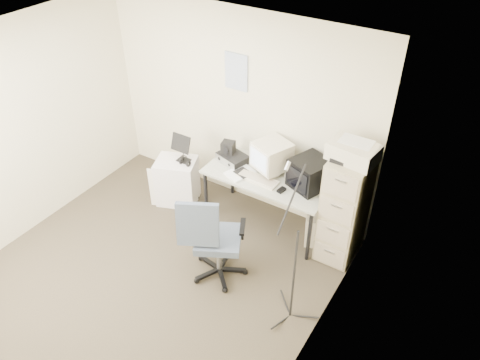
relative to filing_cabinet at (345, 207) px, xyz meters
The scene contains 23 objects.
floor 2.26m from the filing_cabinet, 136.87° to the right, with size 3.60×3.60×0.01m, color #352D23.
ceiling 2.85m from the filing_cabinet, 136.87° to the right, with size 3.60×3.60×0.01m, color white.
wall_back 1.72m from the filing_cabinet, 168.55° to the left, with size 3.60×0.02×2.50m, color beige.
wall_left 3.74m from the filing_cabinet, 156.35° to the right, with size 0.02×3.60×2.50m, color beige.
wall_right 1.61m from the filing_cabinet, 81.54° to the right, with size 0.02×3.60×2.50m, color beige.
wall_calendar 1.97m from the filing_cabinet, 169.10° to the left, with size 0.30×0.02×0.44m, color white.
filing_cabinet is the anchor object (origin of this frame).
printer 0.74m from the filing_cabinet, 90.00° to the right, with size 0.48×0.33×0.19m, color beige.
desk 0.99m from the filing_cabinet, behind, with size 1.50×0.70×0.73m, color #B8BAA7.
crt_monitor 1.00m from the filing_cabinet, behind, with size 0.36×0.38×0.40m, color beige.
crt_tv 0.53m from the filing_cabinet, behind, with size 0.37×0.40×0.34m, color black.
desk_speaker 0.76m from the filing_cabinet, behind, with size 0.08×0.08×0.14m, color silver.
keyboard 1.03m from the filing_cabinet, behind, with size 0.50×0.18×0.03m, color beige.
mouse 0.72m from the filing_cabinet, 162.97° to the right, with size 0.06×0.10×0.03m, color black.
radio_receiver 1.47m from the filing_cabinet, behind, with size 0.35×0.25×0.10m, color black.
radio_speaker 1.55m from the filing_cabinet, behind, with size 0.15×0.14×0.15m, color black.
papers 1.27m from the filing_cabinet, behind, with size 0.24×0.33×0.02m, color white.
pc_tower 0.57m from the filing_cabinet, behind, with size 0.19×0.43×0.40m, color beige.
office_chair 1.43m from the filing_cabinet, 133.51° to the right, with size 0.61×0.61×1.06m, color #515F6F.
side_cart 2.21m from the filing_cabinet, behind, with size 0.50×0.40×0.62m, color silver.
music_stand 2.10m from the filing_cabinet, behind, with size 0.26×0.14×0.39m, color black.
headphones 2.03m from the filing_cabinet, behind, with size 0.15×0.15×0.03m, color black.
mic_stand 1.14m from the filing_cabinet, 92.71° to the right, with size 0.02×0.02×1.51m, color black.
Camera 1 is at (2.69, -2.48, 3.93)m, focal length 35.00 mm.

